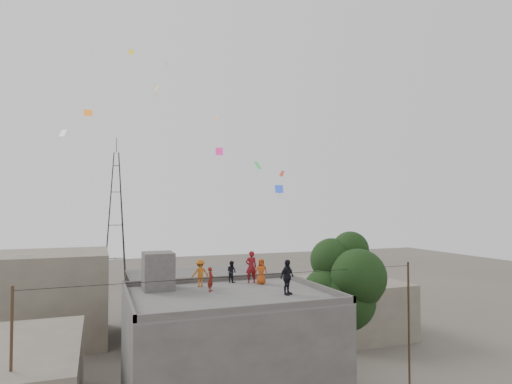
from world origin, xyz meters
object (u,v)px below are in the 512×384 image
tree (346,283)px  transmission_tower (116,218)px  person_red_adult (251,267)px  stair_head_box (158,271)px  person_dark_adult (287,277)px

tree → transmission_tower: bearing=106.1°
person_red_adult → stair_head_box: bearing=7.3°
stair_head_box → person_dark_adult: bearing=-32.2°
tree → person_red_adult: size_ratio=4.87×
tree → transmission_tower: 41.12m
stair_head_box → transmission_tower: bearing=91.2°
transmission_tower → person_red_adult: transmission_tower is taller
tree → person_dark_adult: 5.00m
person_red_adult → person_dark_adult: size_ratio=1.05×
stair_head_box → tree: size_ratio=0.22×
person_dark_adult → transmission_tower: bearing=69.3°
stair_head_box → person_dark_adult: 7.06m
stair_head_box → transmission_tower: size_ratio=0.10×
transmission_tower → stair_head_box: bearing=-88.8°
transmission_tower → person_red_adult: bearing=-80.5°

